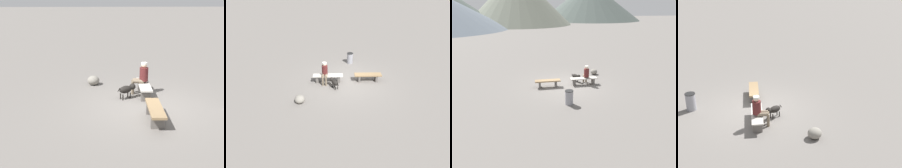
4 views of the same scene
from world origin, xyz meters
The scene contains 7 objects.
ground centered at (0.00, 0.00, -0.03)m, with size 210.00×210.00×0.06m, color slate.
bench_left centered at (-1.24, -0.04, 0.33)m, with size 1.64×0.50×0.47m.
bench_right centered at (1.16, -0.08, 0.32)m, with size 1.80×0.52×0.46m.
seated_person centered at (1.35, 0.01, 0.75)m, with size 0.37×0.66×1.29m.
dog centered at (0.83, 0.62, 0.37)m, with size 0.55×0.73×0.55m.
trash_bin centered at (-0.48, -2.80, 0.39)m, with size 0.44×0.44×0.78m.
boulder centered at (2.60, 1.93, 0.21)m, with size 0.50×0.53×0.41m, color gray.
Camera 4 is at (12.06, -0.65, 6.37)m, focal length 49.83 mm.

